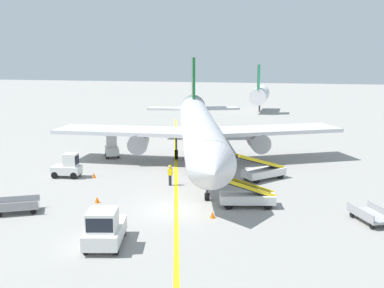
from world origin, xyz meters
name	(u,v)px	position (x,y,z in m)	size (l,w,h in m)	color
ground_plane	(175,210)	(0.00, 0.00, 0.00)	(300.00, 300.00, 0.00)	gray
taxi_line_yellow	(176,188)	(-1.27, 5.00, 0.00)	(0.30, 80.00, 0.01)	yellow
airliner	(199,128)	(-1.41, 14.22, 3.42)	(27.86, 34.81, 10.10)	silver
pushback_tug	(104,229)	(-2.17, -6.64, 0.99)	(2.65, 3.93, 2.20)	silver
baggage_tug_near_wing	(112,148)	(-10.74, 14.73, 0.93)	(2.23, 2.73, 2.10)	silver
baggage_tug_by_cargo_door	(68,167)	(-11.13, 6.15, 0.93)	(2.54, 1.59, 2.10)	silver
belt_loader_forward_hold	(263,171)	(5.20, 9.22, 0.78)	(4.39, 4.45, 2.59)	silver
belt_loader_aft_hold	(246,196)	(4.59, 1.85, 0.78)	(5.16, 2.25, 2.59)	silver
baggage_cart_loaded	(370,215)	(12.58, 0.51, 0.47)	(2.67, 3.71, 0.94)	#A5A5A8
baggage_cart_empty_trailing	(17,206)	(-10.08, -2.91, 0.47)	(3.70, 2.68, 0.94)	#A5A5A8
ground_crew_marshaller	(170,174)	(-1.93, 5.72, 0.91)	(0.36, 0.24, 1.70)	#26262D
safety_cone_nose_left	(218,156)	(0.12, 16.65, 0.22)	(0.36, 0.36, 0.44)	orange
safety_cone_nose_right	(231,156)	(1.38, 16.97, 0.22)	(0.36, 0.36, 0.44)	orange
safety_cone_wingtip_left	(97,200)	(-5.80, 0.26, 0.22)	(0.36, 0.36, 0.44)	orange
safety_cone_wingtip_right	(94,175)	(-8.96, 6.49, 0.22)	(0.36, 0.36, 0.44)	orange
safety_cone_tail_area	(212,215)	(2.77, -0.93, 0.22)	(0.36, 0.36, 0.44)	orange
distant_aircraft_far_left	(260,94)	(0.85, 57.37, 3.22)	(3.00, 10.10, 8.80)	silver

